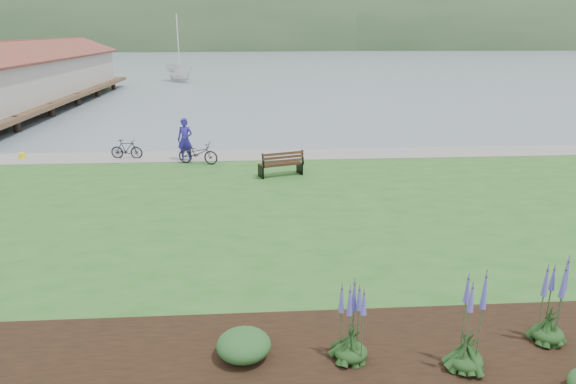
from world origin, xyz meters
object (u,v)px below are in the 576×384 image
park_bench (281,163)px  sailboat (181,81)px  bicycle_a (198,153)px  person (185,136)px

park_bench → sailboat: (-10.06, 45.50, -0.95)m
bicycle_a → person: bearing=63.3°
person → bicycle_a: 1.08m
park_bench → sailboat: 46.61m
park_bench → bicycle_a: park_bench is taller
park_bench → sailboat: bearing=85.1°
person → sailboat: sailboat is taller
park_bench → person: bearing=128.4°
park_bench → person: person is taller
person → sailboat: bearing=112.6°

